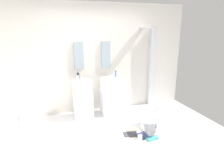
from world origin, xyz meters
name	(u,v)px	position (x,y,z in m)	size (l,w,h in m)	color
ground_plane	(113,143)	(0.00, 0.00, -0.02)	(4.80, 3.60, 0.04)	silver
rear_partition	(92,59)	(0.00, 1.65, 1.30)	(4.80, 0.10, 2.60)	beige
pedestal_sink_left	(83,98)	(-0.33, 1.25, 0.46)	(0.44, 0.44, 0.99)	white
pedestal_sink_right	(110,96)	(0.33, 1.25, 0.46)	(0.44, 0.44, 0.99)	white
vanity_mirror_left	(79,56)	(-0.33, 1.58, 1.40)	(0.22, 0.03, 0.62)	#8C9EA8
vanity_mirror_right	(106,55)	(0.33, 1.58, 1.40)	(0.22, 0.03, 0.62)	#8C9EA8
shower_column	(152,65)	(1.55, 1.53, 1.08)	(0.49, 0.24, 2.05)	#B7BABF
lounge_chair	(156,115)	(0.96, 0.15, 0.35)	(1.08, 1.08, 0.65)	#B7BABF
towel_rack	(28,118)	(-1.40, 0.13, 0.63)	(0.37, 0.22, 0.95)	#B7BABF
area_rug	(136,137)	(0.48, 0.04, 0.01)	(1.14, 0.78, 0.01)	white
magazine_charcoal	(130,134)	(0.39, 0.14, 0.02)	(0.26, 0.20, 0.02)	#38383D
magazine_teal	(151,138)	(0.71, -0.12, 0.03)	(0.24, 0.17, 0.03)	teal
magazine_navy	(143,135)	(0.61, 0.01, 0.03)	(0.25, 0.21, 0.04)	navy
coffee_mug	(140,137)	(0.49, -0.09, 0.06)	(0.09, 0.09, 0.09)	white
soap_bottle_clear	(77,78)	(-0.44, 1.15, 0.97)	(0.05, 0.05, 0.16)	silver
soap_bottle_blue	(116,74)	(0.48, 1.29, 0.97)	(0.04, 0.04, 0.17)	#4C72B7
soap_bottle_black	(78,76)	(-0.39, 1.38, 0.96)	(0.06, 0.06, 0.16)	black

